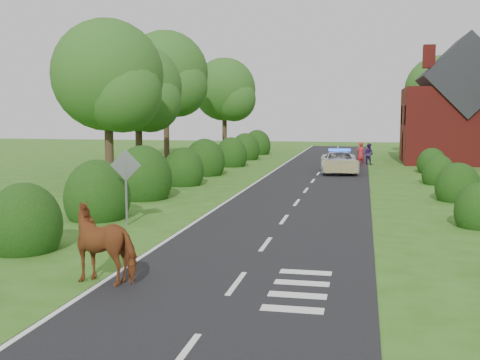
% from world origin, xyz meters
% --- Properties ---
extents(ground, '(120.00, 120.00, 0.00)m').
position_xyz_m(ground, '(0.00, 0.00, 0.00)').
color(ground, '#326016').
extents(road, '(6.00, 70.00, 0.02)m').
position_xyz_m(road, '(0.00, 15.00, 0.01)').
color(road, black).
rests_on(road, ground).
extents(road_markings, '(4.96, 70.00, 0.01)m').
position_xyz_m(road_markings, '(-1.60, 12.93, 0.03)').
color(road_markings, white).
rests_on(road_markings, road).
extents(hedgerow_left, '(2.75, 50.41, 3.00)m').
position_xyz_m(hedgerow_left, '(-6.51, 11.69, 0.75)').
color(hedgerow_left, black).
rests_on(hedgerow_left, ground).
extents(hedgerow_right, '(2.10, 45.78, 2.10)m').
position_xyz_m(hedgerow_right, '(6.60, 11.21, 0.55)').
color(hedgerow_right, black).
rests_on(hedgerow_right, ground).
extents(tree_left_a, '(5.74, 5.60, 8.38)m').
position_xyz_m(tree_left_a, '(-9.75, 11.86, 5.34)').
color(tree_left_a, '#332316').
rests_on(tree_left_a, ground).
extents(tree_left_b, '(5.74, 5.60, 8.07)m').
position_xyz_m(tree_left_b, '(-11.25, 19.86, 5.04)').
color(tree_left_b, '#332316').
rests_on(tree_left_b, ground).
extents(tree_left_c, '(6.97, 6.80, 10.22)m').
position_xyz_m(tree_left_c, '(-12.70, 29.83, 6.53)').
color(tree_left_c, '#332316').
rests_on(tree_left_c, ground).
extents(tree_left_d, '(6.15, 6.00, 8.89)m').
position_xyz_m(tree_left_d, '(-10.23, 39.85, 5.64)').
color(tree_left_d, '#332316').
rests_on(tree_left_d, ground).
extents(tree_right_c, '(6.15, 6.00, 8.58)m').
position_xyz_m(tree_right_c, '(9.27, 37.85, 5.34)').
color(tree_right_c, '#332316').
rests_on(tree_right_c, ground).
extents(road_sign, '(1.06, 0.08, 2.53)m').
position_xyz_m(road_sign, '(-5.00, 2.00, 1.65)').
color(road_sign, gray).
rests_on(road_sign, ground).
extents(house, '(8.00, 7.40, 9.17)m').
position_xyz_m(house, '(9.49, 30.00, 3.79)').
color(house, maroon).
rests_on(house, ground).
extents(cow, '(2.15, 1.33, 1.44)m').
position_xyz_m(cow, '(-2.89, -4.27, 0.72)').
color(cow, brown).
rests_on(cow, ground).
extents(police_van, '(2.59, 5.04, 1.49)m').
position_xyz_m(police_van, '(1.21, 20.87, 0.67)').
color(police_van, silver).
rests_on(police_van, ground).
extents(pedestrian_red, '(0.74, 0.68, 1.70)m').
position_xyz_m(pedestrian_red, '(2.46, 25.45, 0.85)').
color(pedestrian_red, '#A92326').
rests_on(pedestrian_red, ground).
extents(pedestrian_purple, '(0.94, 0.88, 1.53)m').
position_xyz_m(pedestrian_purple, '(3.01, 27.21, 0.77)').
color(pedestrian_purple, '#351C54').
rests_on(pedestrian_purple, ground).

